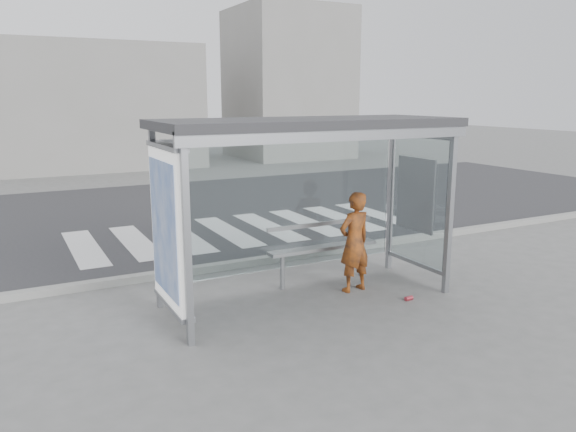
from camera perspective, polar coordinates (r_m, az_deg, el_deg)
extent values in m
plane|color=#60605E|center=(8.32, 2.02, -8.45)|extent=(80.00, 80.00, 0.00)
cube|color=#2C2C2E|center=(14.60, -11.59, 0.31)|extent=(30.00, 10.00, 0.01)
cube|color=gray|center=(9.96, -3.51, -4.63)|extent=(30.00, 0.18, 0.12)
cube|color=silver|center=(11.73, -19.98, -3.07)|extent=(0.55, 3.00, 0.00)
cube|color=silver|center=(11.89, -15.21, -2.56)|extent=(0.55, 3.00, 0.00)
cube|color=silver|center=(12.12, -10.59, -2.06)|extent=(0.55, 3.00, 0.00)
cube|color=silver|center=(12.44, -6.18, -1.56)|extent=(0.55, 3.00, 0.00)
cube|color=silver|center=(12.82, -2.02, -1.09)|extent=(0.55, 3.00, 0.00)
cube|color=silver|center=(13.27, 1.88, -0.63)|extent=(0.55, 3.00, 0.00)
cube|color=silver|center=(13.77, 5.51, -0.21)|extent=(0.55, 3.00, 0.00)
cube|color=silver|center=(14.33, 8.88, 0.18)|extent=(0.55, 3.00, 0.00)
cube|color=gray|center=(6.57, -10.21, -2.83)|extent=(0.08, 0.08, 2.50)
cube|color=gray|center=(8.60, 16.12, 0.41)|extent=(0.08, 0.08, 2.50)
cube|color=gray|center=(7.88, -13.26, -0.47)|extent=(0.08, 0.08, 2.50)
cube|color=gray|center=(9.64, 10.42, 1.91)|extent=(0.08, 0.08, 2.50)
cube|color=#2D2D30|center=(7.80, 2.16, 9.44)|extent=(4.25, 1.65, 0.12)
cube|color=gray|center=(7.16, 5.18, 8.28)|extent=(4.25, 0.06, 0.18)
cube|color=white|center=(8.57, -0.22, 1.19)|extent=(3.80, 0.02, 2.00)
cube|color=white|center=(7.21, -11.89, -1.15)|extent=(0.15, 1.25, 2.00)
cube|color=#335CB7|center=(7.23, -11.24, -1.08)|extent=(0.01, 1.10, 1.70)
cylinder|color=orange|center=(7.42, -11.79, 1.20)|extent=(0.02, 0.32, 0.32)
cube|color=white|center=(9.10, 13.12, 1.51)|extent=(0.03, 1.25, 2.00)
cube|color=beige|center=(9.10, 12.81, 2.17)|extent=(0.03, 0.86, 1.16)
cube|color=gray|center=(25.08, -18.93, 10.47)|extent=(8.00, 5.00, 5.00)
cube|color=gray|center=(27.92, -0.03, 13.26)|extent=(5.00, 5.00, 7.00)
imported|color=orange|center=(8.51, 6.77, -2.65)|extent=(0.60, 0.44, 1.53)
cube|color=gray|center=(8.90, 3.60, -3.22)|extent=(1.88, 0.23, 0.05)
cylinder|color=gray|center=(8.65, -0.60, -5.73)|extent=(0.07, 0.07, 0.55)
cylinder|color=gray|center=(9.37, 7.42, -4.42)|extent=(0.07, 0.07, 0.55)
cube|color=gray|center=(8.89, 3.33, -0.81)|extent=(1.88, 0.04, 0.06)
cylinder|color=#CD3C4A|center=(8.45, 12.17, -8.17)|extent=(0.13, 0.08, 0.07)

